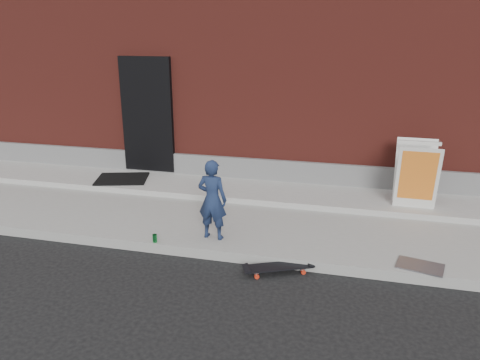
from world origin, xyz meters
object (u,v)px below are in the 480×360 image
(child, at_px, (212,200))
(soda_can, at_px, (155,238))
(skateboard, at_px, (278,267))
(pizza_sign, at_px, (416,174))

(child, height_order, soda_can, child)
(skateboard, relative_size, pizza_sign, 0.84)
(skateboard, xyz_separation_m, soda_can, (-1.79, 0.17, 0.13))
(child, relative_size, skateboard, 1.29)
(skateboard, distance_m, pizza_sign, 3.03)
(pizza_sign, distance_m, soda_can, 4.25)
(child, xyz_separation_m, pizza_sign, (2.88, 1.79, 0.06))
(child, xyz_separation_m, soda_can, (-0.75, -0.35, -0.52))
(skateboard, height_order, soda_can, soda_can)
(child, distance_m, pizza_sign, 3.39)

